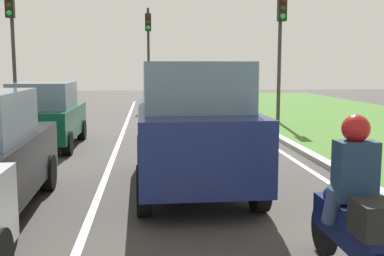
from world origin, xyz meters
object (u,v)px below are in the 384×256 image
at_px(car_hatchback_far, 46,115).
at_px(traffic_light_overhead_left, 12,33).
at_px(traffic_light_near_right, 281,35).
at_px(motorcycle, 353,230).
at_px(rider_person, 354,169).
at_px(traffic_light_far_median, 148,41).
at_px(car_suv_ahead, 191,125).

bearing_deg(car_hatchback_far, traffic_light_overhead_left, 112.29).
xyz_separation_m(car_hatchback_far, traffic_light_near_right, (7.75, 4.51, 2.51)).
xyz_separation_m(motorcycle, rider_person, (0.00, 0.05, 0.62)).
relative_size(rider_person, traffic_light_far_median, 0.22).
relative_size(car_suv_ahead, motorcycle, 2.39).
distance_m(rider_person, traffic_light_far_median, 21.06).
xyz_separation_m(motorcycle, traffic_light_far_median, (-2.02, 20.89, 2.95)).
bearing_deg(traffic_light_far_median, rider_person, -84.47).
xyz_separation_m(traffic_light_near_right, traffic_light_far_median, (-4.95, 7.82, 0.13)).
xyz_separation_m(car_suv_ahead, rider_person, (1.28, -3.89, 0.02)).
height_order(car_suv_ahead, traffic_light_overhead_left, traffic_light_overhead_left).
bearing_deg(car_suv_ahead, rider_person, -72.95).
relative_size(traffic_light_near_right, traffic_light_far_median, 0.95).
relative_size(car_hatchback_far, traffic_light_far_median, 0.70).
distance_m(car_suv_ahead, traffic_light_overhead_left, 12.38).
distance_m(traffic_light_near_right, traffic_light_overhead_left, 10.30).
relative_size(motorcycle, traffic_light_overhead_left, 0.37).
bearing_deg(traffic_light_overhead_left, car_suv_ahead, -60.48).
xyz_separation_m(car_suv_ahead, traffic_light_far_median, (-0.74, 16.95, 2.35)).
bearing_deg(traffic_light_far_median, traffic_light_near_right, -57.66).
xyz_separation_m(car_hatchback_far, traffic_light_overhead_left, (-2.44, 5.97, 2.61)).
distance_m(motorcycle, rider_person, 0.62).
height_order(traffic_light_near_right, traffic_light_far_median, traffic_light_far_median).
distance_m(rider_person, traffic_light_overhead_left, 16.36).
height_order(traffic_light_overhead_left, traffic_light_far_median, traffic_light_far_median).
distance_m(car_suv_ahead, motorcycle, 4.19).
distance_m(car_suv_ahead, rider_person, 4.10).
bearing_deg(car_suv_ahead, motorcycle, -73.16).
bearing_deg(traffic_light_overhead_left, traffic_light_far_median, 50.47).
height_order(traffic_light_near_right, traffic_light_overhead_left, traffic_light_overhead_left).
bearing_deg(motorcycle, car_suv_ahead, 108.14).
relative_size(car_suv_ahead, traffic_light_near_right, 0.91).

